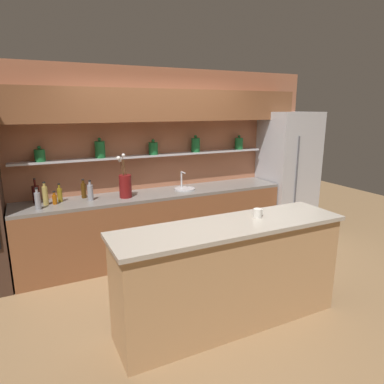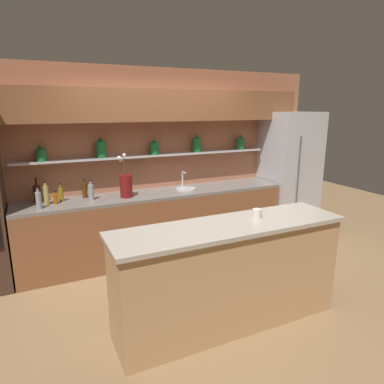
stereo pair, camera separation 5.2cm
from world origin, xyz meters
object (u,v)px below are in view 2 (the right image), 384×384
at_px(bottle_spirit_5, 91,192).
at_px(bottle_oil_0, 61,194).
at_px(bottle_spirit_3, 46,195).
at_px(bottle_spirit_4, 85,190).
at_px(bottle_wine_1, 37,193).
at_px(coffee_mug, 257,213).
at_px(refrigerator, 289,174).
at_px(sink_fixture, 185,188).
at_px(flower_vase, 126,185).
at_px(bottle_spirit_2, 39,200).
at_px(bottle_sauce_6, 56,198).

bearing_deg(bottle_spirit_5, bottle_oil_0, 164.29).
bearing_deg(bottle_spirit_3, bottle_spirit_4, 16.99).
bearing_deg(bottle_wine_1, coffee_mug, -45.14).
height_order(refrigerator, coffee_mug, refrigerator).
height_order(bottle_oil_0, coffee_mug, bottle_oil_0).
height_order(sink_fixture, bottle_oil_0, sink_fixture).
bearing_deg(bottle_oil_0, flower_vase, -11.05).
distance_m(sink_fixture, bottle_oil_0, 1.67).
distance_m(sink_fixture, bottle_spirit_2, 1.93).
distance_m(bottle_oil_0, bottle_spirit_5, 0.37).
xyz_separation_m(sink_fixture, bottle_oil_0, (-1.67, 0.09, 0.07)).
xyz_separation_m(bottle_spirit_2, bottle_spirit_5, (0.61, 0.14, 0.00)).
height_order(refrigerator, bottle_spirit_2, refrigerator).
height_order(refrigerator, flower_vase, refrigerator).
xyz_separation_m(bottle_oil_0, bottle_spirit_4, (0.30, 0.06, 0.01)).
bearing_deg(bottle_spirit_2, bottle_sauce_6, 36.80).
relative_size(bottle_oil_0, bottle_spirit_5, 0.90).
relative_size(bottle_spirit_5, coffee_mug, 2.48).
bearing_deg(flower_vase, sink_fixture, 4.22).
xyz_separation_m(bottle_oil_0, coffee_mug, (1.64, -1.84, 0.05)).
relative_size(bottle_spirit_3, bottle_spirit_5, 1.10).
xyz_separation_m(bottle_spirit_4, bottle_sauce_6, (-0.37, -0.16, -0.04)).
distance_m(refrigerator, flower_vase, 2.72).
bearing_deg(bottle_wine_1, bottle_spirit_3, -57.70).
xyz_separation_m(sink_fixture, coffee_mug, (-0.03, -1.75, 0.12)).
relative_size(flower_vase, bottle_spirit_5, 2.26).
relative_size(refrigerator, bottle_oil_0, 8.63).
distance_m(bottle_oil_0, coffee_mug, 2.47).
relative_size(refrigerator, bottle_spirit_4, 8.03).
distance_m(refrigerator, sink_fixture, 1.84).
bearing_deg(bottle_sauce_6, refrigerator, -0.65).
distance_m(refrigerator, bottle_spirit_2, 3.77).
bearing_deg(bottle_spirit_4, bottle_wine_1, 178.99).
bearing_deg(coffee_mug, bottle_sauce_6, 134.39).
bearing_deg(flower_vase, bottle_sauce_6, 176.24).
bearing_deg(flower_vase, refrigerator, 0.34).
relative_size(refrigerator, bottle_spirit_5, 7.74).
bearing_deg(bottle_spirit_5, bottle_spirit_3, 178.03).
height_order(bottle_spirit_2, bottle_sauce_6, bottle_spirit_2).
height_order(flower_vase, bottle_oil_0, flower_vase).
bearing_deg(refrigerator, coffee_mug, -137.68).
relative_size(bottle_oil_0, bottle_spirit_3, 0.81).
relative_size(bottle_wine_1, bottle_spirit_3, 1.08).
relative_size(bottle_oil_0, bottle_sauce_6, 1.42).
bearing_deg(bottle_spirit_4, bottle_spirit_3, -163.01).
bearing_deg(bottle_spirit_4, flower_vase, -23.65).
bearing_deg(bottle_sauce_6, bottle_spirit_3, 170.82).
distance_m(bottle_spirit_3, bottle_sauce_6, 0.11).
bearing_deg(bottle_spirit_4, sink_fixture, -6.27).
height_order(refrigerator, bottle_spirit_3, refrigerator).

